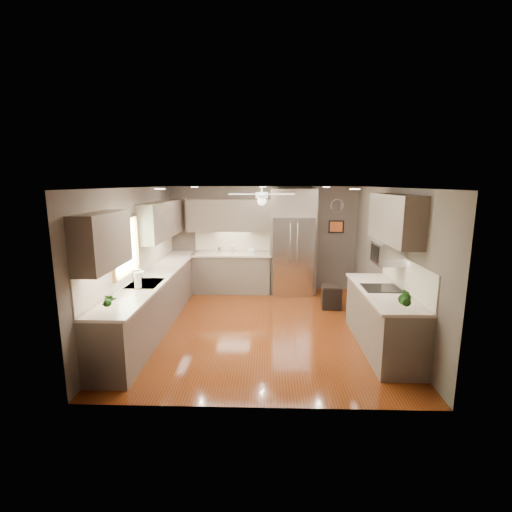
# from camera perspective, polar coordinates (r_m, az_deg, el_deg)

# --- Properties ---
(floor) EXTENTS (5.00, 5.00, 0.00)m
(floor) POSITION_cam_1_polar(r_m,az_deg,el_deg) (6.90, 0.79, -10.76)
(floor) COLOR #541D0B
(floor) RESTS_ON ground
(ceiling) EXTENTS (5.00, 5.00, 0.00)m
(ceiling) POSITION_cam_1_polar(r_m,az_deg,el_deg) (6.40, 0.85, 10.48)
(ceiling) COLOR white
(ceiling) RESTS_ON ground
(wall_back) EXTENTS (4.50, 0.00, 4.50)m
(wall_back) POSITION_cam_1_polar(r_m,az_deg,el_deg) (9.00, 1.09, 2.69)
(wall_back) COLOR brown
(wall_back) RESTS_ON ground
(wall_front) EXTENTS (4.50, 0.00, 4.50)m
(wall_front) POSITION_cam_1_polar(r_m,az_deg,el_deg) (4.12, 0.24, -7.62)
(wall_front) COLOR brown
(wall_front) RESTS_ON ground
(wall_left) EXTENTS (0.00, 5.00, 5.00)m
(wall_left) POSITION_cam_1_polar(r_m,az_deg,el_deg) (6.95, -18.08, -0.40)
(wall_left) COLOR brown
(wall_left) RESTS_ON ground
(wall_right) EXTENTS (0.00, 5.00, 5.00)m
(wall_right) POSITION_cam_1_polar(r_m,az_deg,el_deg) (6.88, 19.91, -0.63)
(wall_right) COLOR brown
(wall_right) RESTS_ON ground
(canister_b) EXTENTS (0.10, 0.10, 0.14)m
(canister_b) POSITION_cam_1_polar(r_m,az_deg,el_deg) (8.84, -5.67, 0.91)
(canister_b) COLOR silver
(canister_b) RESTS_ON back_run
(canister_c) EXTENTS (0.11, 0.11, 0.16)m
(canister_c) POSITION_cam_1_polar(r_m,az_deg,el_deg) (8.83, -3.66, 1.06)
(canister_c) COLOR tan
(canister_c) RESTS_ON back_run
(soap_bottle) EXTENTS (0.10, 0.10, 0.19)m
(soap_bottle) POSITION_cam_1_polar(r_m,az_deg,el_deg) (6.74, -17.05, -2.55)
(soap_bottle) COLOR white
(soap_bottle) RESTS_ON left_run
(potted_plant_left) EXTENTS (0.19, 0.14, 0.32)m
(potted_plant_left) POSITION_cam_1_polar(r_m,az_deg,el_deg) (5.12, -21.92, -6.41)
(potted_plant_left) COLOR #1E4F16
(potted_plant_left) RESTS_ON left_run
(potted_plant_right) EXTENTS (0.22, 0.19, 0.36)m
(potted_plant_right) POSITION_cam_1_polar(r_m,az_deg,el_deg) (5.16, 22.11, -6.09)
(potted_plant_right) COLOR #1E4F16
(potted_plant_right) RESTS_ON right_run
(bowl) EXTENTS (0.23, 0.23, 0.05)m
(bowl) POSITION_cam_1_polar(r_m,az_deg,el_deg) (8.78, -0.74, 0.59)
(bowl) COLOR tan
(bowl) RESTS_ON back_run
(left_run) EXTENTS (0.65, 4.70, 1.45)m
(left_run) POSITION_cam_1_polar(r_m,az_deg,el_deg) (7.18, -15.07, -6.18)
(left_run) COLOR brown
(left_run) RESTS_ON ground
(back_run) EXTENTS (1.85, 0.65, 1.45)m
(back_run) POSITION_cam_1_polar(r_m,az_deg,el_deg) (8.89, -3.63, -2.46)
(back_run) COLOR brown
(back_run) RESTS_ON ground
(uppers) EXTENTS (4.50, 4.70, 0.95)m
(uppers) POSITION_cam_1_polar(r_m,az_deg,el_deg) (7.19, -5.01, 5.51)
(uppers) COLOR brown
(uppers) RESTS_ON wall_left
(window) EXTENTS (0.05, 1.12, 0.92)m
(window) POSITION_cam_1_polar(r_m,az_deg,el_deg) (6.42, -19.48, 1.33)
(window) COLOR #BFF2B2
(window) RESTS_ON wall_left
(sink) EXTENTS (0.50, 0.70, 0.32)m
(sink) POSITION_cam_1_polar(r_m,az_deg,el_deg) (6.46, -16.71, -4.29)
(sink) COLOR silver
(sink) RESTS_ON left_run
(refrigerator) EXTENTS (1.06, 0.75, 2.45)m
(refrigerator) POSITION_cam_1_polar(r_m,az_deg,el_deg) (8.69, 5.68, 1.92)
(refrigerator) COLOR silver
(refrigerator) RESTS_ON ground
(right_run) EXTENTS (0.70, 2.20, 1.45)m
(right_run) POSITION_cam_1_polar(r_m,az_deg,el_deg) (6.25, 18.88, -9.01)
(right_run) COLOR brown
(right_run) RESTS_ON ground
(microwave) EXTENTS (0.43, 0.55, 0.34)m
(microwave) POSITION_cam_1_polar(r_m,az_deg,el_deg) (6.25, 19.64, 0.41)
(microwave) COLOR silver
(microwave) RESTS_ON wall_right
(ceiling_fan) EXTENTS (1.18, 1.18, 0.32)m
(ceiling_fan) POSITION_cam_1_polar(r_m,az_deg,el_deg) (6.70, 0.89, 9.08)
(ceiling_fan) COLOR white
(ceiling_fan) RESTS_ON ceiling
(recessed_lights) EXTENTS (2.84, 3.14, 0.01)m
(recessed_lights) POSITION_cam_1_polar(r_m,az_deg,el_deg) (6.80, 0.57, 10.47)
(recessed_lights) COLOR white
(recessed_lights) RESTS_ON ceiling
(wall_clock) EXTENTS (0.30, 0.03, 0.30)m
(wall_clock) POSITION_cam_1_polar(r_m,az_deg,el_deg) (9.05, 12.35, 7.58)
(wall_clock) COLOR white
(wall_clock) RESTS_ON wall_back
(framed_print) EXTENTS (0.36, 0.03, 0.30)m
(framed_print) POSITION_cam_1_polar(r_m,az_deg,el_deg) (9.09, 12.23, 4.43)
(framed_print) COLOR black
(framed_print) RESTS_ON wall_back
(stool) EXTENTS (0.42, 0.42, 0.47)m
(stool) POSITION_cam_1_polar(r_m,az_deg,el_deg) (7.95, 11.50, -6.17)
(stool) COLOR black
(stool) RESTS_ON ground
(paper_towel) EXTENTS (0.11, 0.11, 0.27)m
(paper_towel) POSITION_cam_1_polar(r_m,az_deg,el_deg) (6.11, -17.73, -3.56)
(paper_towel) COLOR white
(paper_towel) RESTS_ON left_run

